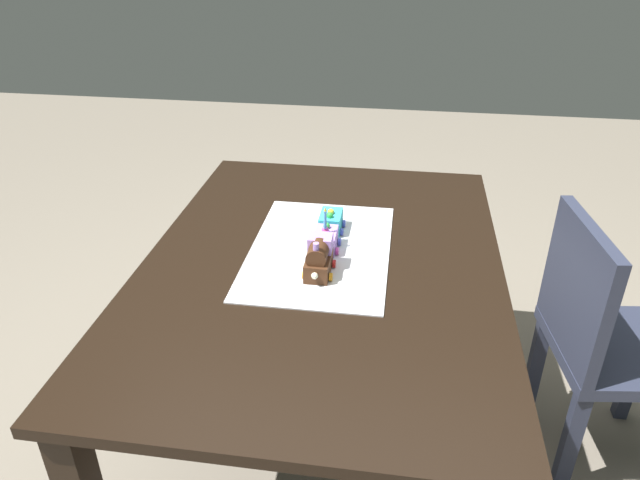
{
  "coord_description": "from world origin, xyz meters",
  "views": [
    {
      "loc": [
        -1.41,
        -0.2,
        1.6
      ],
      "look_at": [
        0.05,
        0.02,
        0.77
      ],
      "focal_mm": 33.09,
      "sensor_mm": 36.0,
      "label": 1
    }
  ],
  "objects_px": {
    "cake_locomotive": "(319,257)",
    "birthday_candle": "(326,218)",
    "cake_car_hopper_turquoise": "(331,222)",
    "chair": "(601,341)",
    "dining_table": "(322,292)",
    "cake_car_tanker_lavender": "(326,240)"
  },
  "relations": [
    {
      "from": "cake_locomotive",
      "to": "birthday_candle",
      "type": "xyz_separation_m",
      "value": [
        0.12,
        0.0,
        0.06
      ]
    },
    {
      "from": "cake_locomotive",
      "to": "cake_car_tanker_lavender",
      "type": "bearing_deg",
      "value": -0.0
    },
    {
      "from": "cake_locomotive",
      "to": "cake_car_hopper_turquoise",
      "type": "height_order",
      "value": "cake_locomotive"
    },
    {
      "from": "dining_table",
      "to": "cake_car_hopper_turquoise",
      "type": "bearing_deg",
      "value": -0.65
    },
    {
      "from": "cake_car_hopper_turquoise",
      "to": "chair",
      "type": "bearing_deg",
      "value": -95.36
    },
    {
      "from": "cake_locomotive",
      "to": "birthday_candle",
      "type": "relative_size",
      "value": 2.12
    },
    {
      "from": "cake_car_hopper_turquoise",
      "to": "birthday_candle",
      "type": "relative_size",
      "value": 1.52
    },
    {
      "from": "chair",
      "to": "dining_table",
      "type": "bearing_deg",
      "value": 89.19
    },
    {
      "from": "dining_table",
      "to": "chair",
      "type": "relative_size",
      "value": 1.63
    },
    {
      "from": "cake_car_tanker_lavender",
      "to": "cake_car_hopper_turquoise",
      "type": "distance_m",
      "value": 0.12
    },
    {
      "from": "cake_locomotive",
      "to": "cake_car_tanker_lavender",
      "type": "relative_size",
      "value": 1.4
    },
    {
      "from": "dining_table",
      "to": "cake_car_hopper_turquoise",
      "type": "distance_m",
      "value": 0.22
    },
    {
      "from": "chair",
      "to": "cake_car_tanker_lavender",
      "type": "height_order",
      "value": "chair"
    },
    {
      "from": "cake_car_hopper_turquoise",
      "to": "dining_table",
      "type": "bearing_deg",
      "value": 179.35
    },
    {
      "from": "birthday_candle",
      "to": "chair",
      "type": "bearing_deg",
      "value": -86.82
    },
    {
      "from": "cake_locomotive",
      "to": "cake_car_tanker_lavender",
      "type": "height_order",
      "value": "cake_locomotive"
    },
    {
      "from": "chair",
      "to": "cake_car_tanker_lavender",
      "type": "bearing_deg",
      "value": 85.22
    },
    {
      "from": "cake_car_tanker_lavender",
      "to": "cake_car_hopper_turquoise",
      "type": "bearing_deg",
      "value": 0.0
    },
    {
      "from": "birthday_candle",
      "to": "cake_car_tanker_lavender",
      "type": "bearing_deg",
      "value": -0.0
    },
    {
      "from": "dining_table",
      "to": "chair",
      "type": "bearing_deg",
      "value": -83.31
    },
    {
      "from": "cake_car_tanker_lavender",
      "to": "birthday_candle",
      "type": "distance_m",
      "value": 0.07
    },
    {
      "from": "cake_locomotive",
      "to": "chair",
      "type": "bearing_deg",
      "value": -78.55
    }
  ]
}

